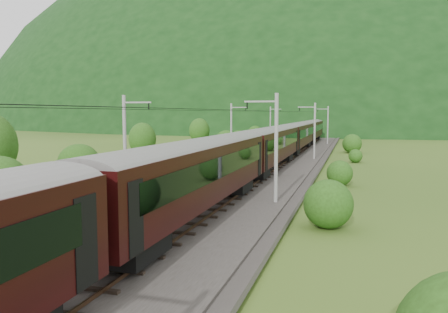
# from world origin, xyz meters

# --- Properties ---
(ground) EXTENTS (600.00, 600.00, 0.00)m
(ground) POSITION_xyz_m (0.00, 0.00, 0.00)
(ground) COLOR #345019
(ground) RESTS_ON ground
(railbed) EXTENTS (14.00, 220.00, 0.30)m
(railbed) POSITION_xyz_m (0.00, 10.00, 0.15)
(railbed) COLOR #38332D
(railbed) RESTS_ON ground
(track_left) EXTENTS (2.40, 220.00, 0.27)m
(track_left) POSITION_xyz_m (-2.40, 10.00, 0.37)
(track_left) COLOR brown
(track_left) RESTS_ON railbed
(track_right) EXTENTS (2.40, 220.00, 0.27)m
(track_right) POSITION_xyz_m (2.40, 10.00, 0.37)
(track_right) COLOR brown
(track_right) RESTS_ON railbed
(catenary_left) EXTENTS (2.54, 192.28, 8.00)m
(catenary_left) POSITION_xyz_m (-6.12, 32.00, 4.50)
(catenary_left) COLOR gray
(catenary_left) RESTS_ON railbed
(catenary_right) EXTENTS (2.54, 192.28, 8.00)m
(catenary_right) POSITION_xyz_m (6.12, 32.00, 4.50)
(catenary_right) COLOR gray
(catenary_right) RESTS_ON railbed
(overhead_wires) EXTENTS (4.83, 198.00, 0.03)m
(overhead_wires) POSITION_xyz_m (0.00, 10.00, 7.10)
(overhead_wires) COLOR black
(overhead_wires) RESTS_ON ground
(mountain_main) EXTENTS (504.00, 360.00, 244.00)m
(mountain_main) POSITION_xyz_m (0.00, 260.00, 0.00)
(mountain_main) COLOR black
(mountain_main) RESTS_ON ground
(mountain_ridge) EXTENTS (336.00, 280.00, 132.00)m
(mountain_ridge) POSITION_xyz_m (-120.00, 300.00, 0.00)
(mountain_ridge) COLOR black
(mountain_ridge) RESTS_ON ground
(train) EXTENTS (3.29, 157.09, 5.75)m
(train) POSITION_xyz_m (2.40, 30.83, 3.85)
(train) COLOR black
(train) RESTS_ON ground
(hazard_post_near) EXTENTS (0.14, 0.14, 1.31)m
(hazard_post_near) POSITION_xyz_m (-0.30, 62.88, 0.96)
(hazard_post_near) COLOR red
(hazard_post_near) RESTS_ON railbed
(hazard_post_far) EXTENTS (0.17, 0.17, 1.58)m
(hazard_post_far) POSITION_xyz_m (0.21, 39.81, 1.09)
(hazard_post_far) COLOR red
(hazard_post_far) RESTS_ON railbed
(signal) EXTENTS (0.26, 0.26, 2.34)m
(signal) POSITION_xyz_m (-3.24, 24.51, 1.67)
(signal) COLOR black
(signal) RESTS_ON railbed
(vegetation_left) EXTENTS (13.77, 147.27, 6.95)m
(vegetation_left) POSITION_xyz_m (-14.19, 17.88, 2.33)
(vegetation_left) COLOR #224512
(vegetation_left) RESTS_ON ground
(vegetation_right) EXTENTS (7.95, 105.18, 3.07)m
(vegetation_right) POSITION_xyz_m (11.57, 1.31, 1.36)
(vegetation_right) COLOR #224512
(vegetation_right) RESTS_ON ground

